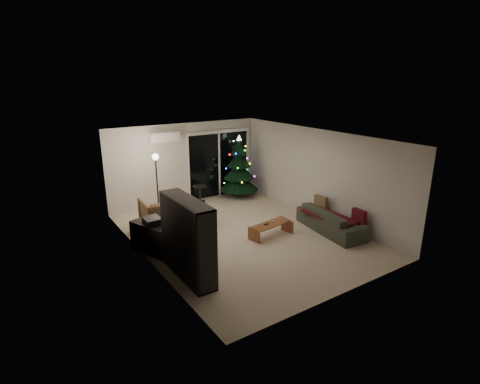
{
  "coord_description": "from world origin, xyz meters",
  "views": [
    {
      "loc": [
        -4.91,
        -7.27,
        3.87
      ],
      "look_at": [
        0.1,
        0.3,
        1.05
      ],
      "focal_mm": 28.0,
      "sensor_mm": 36.0,
      "label": 1
    }
  ],
  "objects_px": {
    "armchair": "(160,214)",
    "christmas_tree": "(239,166)",
    "media_cabinet": "(154,238)",
    "coffee_table": "(271,230)",
    "bookshelf": "(178,241)",
    "sofa": "(331,220)"
  },
  "relations": [
    {
      "from": "armchair",
      "to": "christmas_tree",
      "type": "distance_m",
      "value": 3.6
    },
    {
      "from": "bookshelf",
      "to": "coffee_table",
      "type": "height_order",
      "value": "bookshelf"
    },
    {
      "from": "bookshelf",
      "to": "coffee_table",
      "type": "xyz_separation_m",
      "value": [
        2.78,
        0.62,
        -0.64
      ]
    },
    {
      "from": "bookshelf",
      "to": "armchair",
      "type": "bearing_deg",
      "value": 83.85
    },
    {
      "from": "sofa",
      "to": "christmas_tree",
      "type": "distance_m",
      "value": 3.9
    },
    {
      "from": "christmas_tree",
      "to": "coffee_table",
      "type": "bearing_deg",
      "value": -109.85
    },
    {
      "from": "media_cabinet",
      "to": "coffee_table",
      "type": "bearing_deg",
      "value": -36.11
    },
    {
      "from": "bookshelf",
      "to": "sofa",
      "type": "relative_size",
      "value": 0.8
    },
    {
      "from": "coffee_table",
      "to": "bookshelf",
      "type": "bearing_deg",
      "value": -176.33
    },
    {
      "from": "bookshelf",
      "to": "armchair",
      "type": "xyz_separation_m",
      "value": [
        0.64,
        2.56,
        -0.38
      ]
    },
    {
      "from": "bookshelf",
      "to": "christmas_tree",
      "type": "relative_size",
      "value": 0.79
    },
    {
      "from": "media_cabinet",
      "to": "christmas_tree",
      "type": "xyz_separation_m",
      "value": [
        3.95,
        2.46,
        0.68
      ]
    },
    {
      "from": "armchair",
      "to": "christmas_tree",
      "type": "height_order",
      "value": "christmas_tree"
    },
    {
      "from": "media_cabinet",
      "to": "christmas_tree",
      "type": "relative_size",
      "value": 0.54
    },
    {
      "from": "christmas_tree",
      "to": "sofa",
      "type": "bearing_deg",
      "value": -84.74
    },
    {
      "from": "armchair",
      "to": "media_cabinet",
      "type": "bearing_deg",
      "value": 65.22
    },
    {
      "from": "media_cabinet",
      "to": "bookshelf",
      "type": "bearing_deg",
      "value": -110.68
    },
    {
      "from": "bookshelf",
      "to": "sofa",
      "type": "height_order",
      "value": "bookshelf"
    },
    {
      "from": "media_cabinet",
      "to": "christmas_tree",
      "type": "distance_m",
      "value": 4.7
    },
    {
      "from": "bookshelf",
      "to": "armchair",
      "type": "height_order",
      "value": "bookshelf"
    },
    {
      "from": "media_cabinet",
      "to": "armchair",
      "type": "distance_m",
      "value": 1.34
    },
    {
      "from": "bookshelf",
      "to": "christmas_tree",
      "type": "xyz_separation_m",
      "value": [
        3.95,
        3.85,
        0.22
      ]
    }
  ]
}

